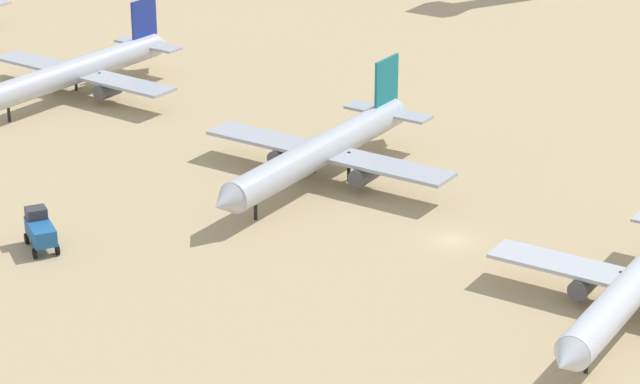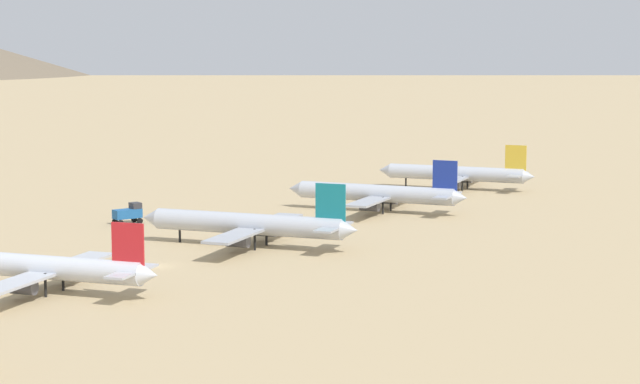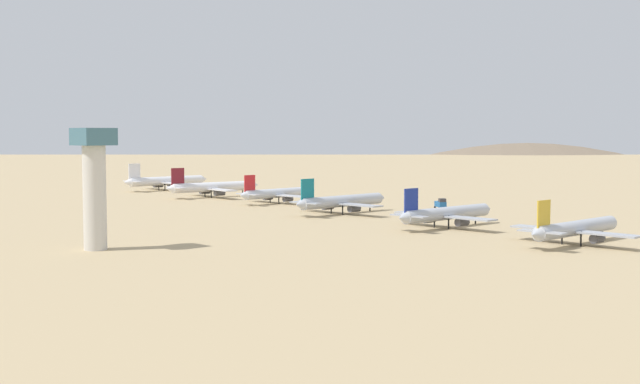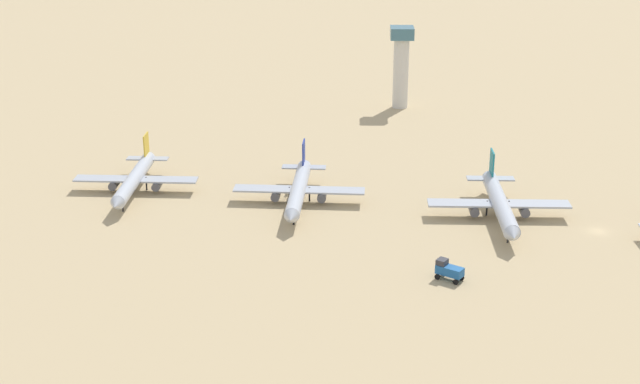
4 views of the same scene
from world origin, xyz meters
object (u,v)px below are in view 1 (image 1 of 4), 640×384
Objects in this scene: parked_jet_1 at (77,71)px; service_truck at (40,229)px; parked_jet_3 at (638,282)px; parked_jet_2 at (322,151)px.

parked_jet_1 reaches higher than service_truck.
parked_jet_3 is (20.10, 87.23, -0.15)m from parked_jet_1.
service_truck is at bearing -24.69° from parked_jet_2.
service_truck is at bearing 38.19° from parked_jet_1.
parked_jet_2 is at bearing 155.31° from service_truck.
parked_jet_1 is 0.97× the size of parked_jet_2.
parked_jet_2 reaches higher than service_truck.
parked_jet_1 is at bearing -102.98° from parked_jet_3.
parked_jet_1 is 49.57m from service_truck.
parked_jet_2 is 34.22m from service_truck.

